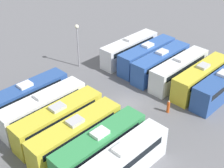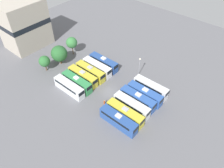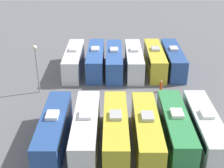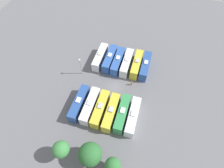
% 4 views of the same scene
% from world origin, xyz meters
% --- Properties ---
extents(ground_plane, '(121.82, 121.82, 0.00)m').
position_xyz_m(ground_plane, '(0.00, 0.00, 0.00)').
color(ground_plane, slate).
extents(bus_0, '(2.45, 10.70, 3.75)m').
position_xyz_m(bus_0, '(-7.57, -9.52, 1.87)').
color(bus_0, '#284C93').
rests_on(bus_0, ground_plane).
extents(bus_1, '(2.45, 10.70, 3.75)m').
position_xyz_m(bus_1, '(-4.72, -9.44, 1.87)').
color(bus_1, gold).
rests_on(bus_1, ground_plane).
extents(bus_2, '(2.45, 10.70, 3.75)m').
position_xyz_m(bus_2, '(-1.46, -9.12, 1.87)').
color(bus_2, silver).
rests_on(bus_2, ground_plane).
extents(bus_3, '(2.45, 10.70, 3.75)m').
position_xyz_m(bus_3, '(1.59, -8.98, 1.87)').
color(bus_3, '#2D56A8').
rests_on(bus_3, ground_plane).
extents(bus_4, '(2.45, 10.70, 3.75)m').
position_xyz_m(bus_4, '(4.47, -9.35, 1.87)').
color(bus_4, '#2D56A8').
rests_on(bus_4, ground_plane).
extents(bus_5, '(2.45, 10.70, 3.75)m').
position_xyz_m(bus_5, '(7.81, -9.16, 1.87)').
color(bus_5, silver).
rests_on(bus_5, ground_plane).
extents(bus_6, '(2.45, 10.70, 3.75)m').
position_xyz_m(bus_6, '(-7.55, 9.11, 1.87)').
color(bus_6, silver).
rests_on(bus_6, ground_plane).
extents(bus_7, '(2.45, 10.70, 3.75)m').
position_xyz_m(bus_7, '(-4.59, 9.01, 1.87)').
color(bus_7, '#338C4C').
rests_on(bus_7, ground_plane).
extents(bus_8, '(2.45, 10.70, 3.75)m').
position_xyz_m(bus_8, '(-1.58, 9.55, 1.87)').
color(bus_8, gold).
rests_on(bus_8, ground_plane).
extents(bus_9, '(2.45, 10.70, 3.75)m').
position_xyz_m(bus_9, '(1.55, 9.37, 1.87)').
color(bus_9, gold).
rests_on(bus_9, ground_plane).
extents(bus_10, '(2.45, 10.70, 3.75)m').
position_xyz_m(bus_10, '(4.56, 9.27, 1.87)').
color(bus_10, white).
rests_on(bus_10, ground_plane).
extents(bus_11, '(2.45, 10.70, 3.75)m').
position_xyz_m(bus_11, '(7.82, 9.37, 1.87)').
color(bus_11, '#284C93').
rests_on(bus_11, ground_plane).
extents(worker_person, '(0.36, 0.36, 1.72)m').
position_xyz_m(worker_person, '(-4.74, -2.20, 0.80)').
color(worker_person, '#CC4C19').
rests_on(worker_person, ground_plane).
extents(light_pole, '(0.60, 0.60, 6.76)m').
position_xyz_m(light_pole, '(11.79, -2.12, 4.68)').
color(light_pole, gray).
rests_on(light_pole, ground_plane).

